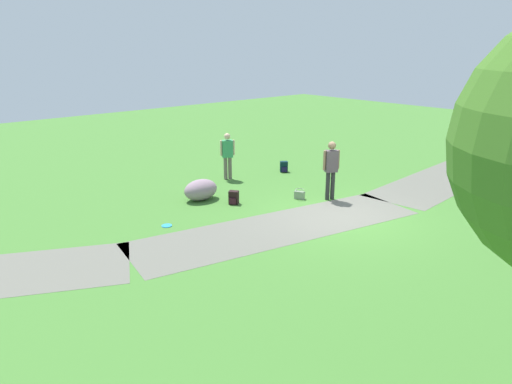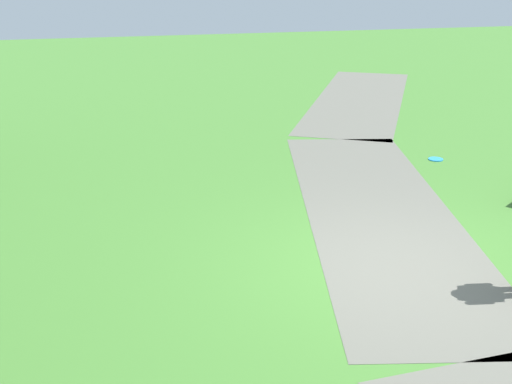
# 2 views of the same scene
# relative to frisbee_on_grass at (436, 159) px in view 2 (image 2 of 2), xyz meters

# --- Properties ---
(ground_plane) EXTENTS (48.00, 48.00, 0.00)m
(ground_plane) POSITION_rel_frisbee_on_grass_xyz_m (-4.08, 2.63, -0.01)
(ground_plane) COLOR #41762E
(footpath_segment_mid) EXTENTS (8.27, 3.66, 0.01)m
(footpath_segment_mid) POSITION_rel_frisbee_on_grass_xyz_m (-2.18, 2.06, -0.01)
(footpath_segment_mid) COLOR #615F55
(footpath_segment_mid) RESTS_ON ground
(footpath_segment_far) EXTENTS (8.12, 5.56, 0.01)m
(footpath_segment_far) POSITION_rel_frisbee_on_grass_xyz_m (5.32, -0.51, -0.01)
(footpath_segment_far) COLOR #615F55
(footpath_segment_far) RESTS_ON ground
(frisbee_on_grass) EXTENTS (0.27, 0.27, 0.02)m
(frisbee_on_grass) POSITION_rel_frisbee_on_grass_xyz_m (0.00, 0.00, 0.00)
(frisbee_on_grass) COLOR #2790DB
(frisbee_on_grass) RESTS_ON ground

